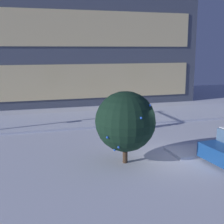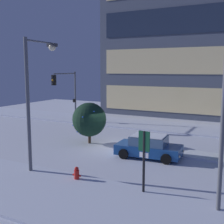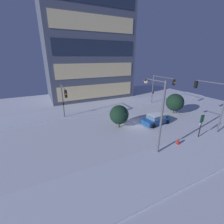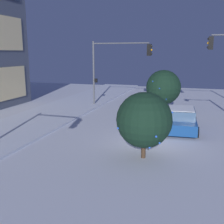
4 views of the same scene
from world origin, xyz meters
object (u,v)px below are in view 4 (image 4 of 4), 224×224
at_px(decorated_tree_median, 163,87).
at_px(decorated_tree_left_of_median, 144,120).
at_px(car_near, 181,120).
at_px(traffic_light_corner_far_right, 116,61).

height_order(decorated_tree_median, decorated_tree_left_of_median, decorated_tree_median).
relative_size(car_near, traffic_light_corner_far_right, 0.74).
distance_m(traffic_light_corner_far_right, decorated_tree_left_of_median, 13.09).
xyz_separation_m(car_near, decorated_tree_left_of_median, (-5.46, 1.38, 1.18)).
height_order(car_near, decorated_tree_left_of_median, decorated_tree_left_of_median).
xyz_separation_m(car_near, decorated_tree_median, (5.72, 1.89, 1.37)).
height_order(traffic_light_corner_far_right, decorated_tree_left_of_median, traffic_light_corner_far_right).
bearing_deg(decorated_tree_median, decorated_tree_left_of_median, -177.37).
distance_m(car_near, traffic_light_corner_far_right, 9.70).
relative_size(car_near, decorated_tree_left_of_median, 1.38).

